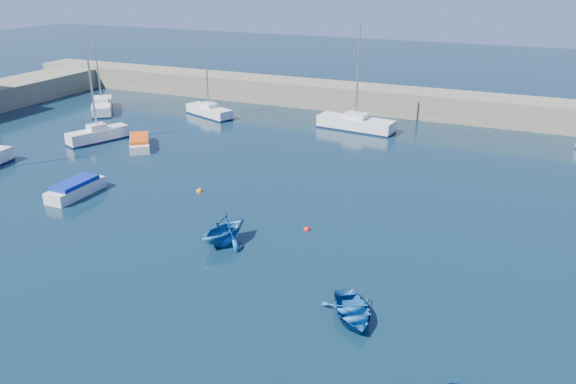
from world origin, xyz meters
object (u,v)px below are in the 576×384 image
at_px(motorboat_2, 139,142).
at_px(motorboat_1, 76,188).
at_px(sailboat_4, 102,106).
at_px(dinghy_center, 352,312).
at_px(dinghy_left, 224,229).
at_px(sailboat_5, 209,111).
at_px(sailboat_6, 356,123).
at_px(sailboat_3, 98,135).

bearing_deg(motorboat_2, motorboat_1, -112.68).
relative_size(sailboat_4, dinghy_center, 2.70).
relative_size(motorboat_2, dinghy_left, 1.39).
distance_m(sailboat_5, motorboat_1, 23.04).
bearing_deg(sailboat_6, dinghy_center, -156.05).
bearing_deg(dinghy_left, sailboat_4, 156.28).
height_order(sailboat_5, sailboat_6, sailboat_6).
bearing_deg(sailboat_4, sailboat_6, -30.86).
bearing_deg(motorboat_1, dinghy_center, -15.99).
xyz_separation_m(sailboat_3, dinghy_center, (29.63, -17.22, -0.29)).
distance_m(motorboat_1, motorboat_2, 11.33).
bearing_deg(sailboat_6, motorboat_2, 136.60).
xyz_separation_m(sailboat_3, sailboat_5, (4.47, 11.99, -0.06)).
height_order(motorboat_2, dinghy_center, motorboat_2).
distance_m(sailboat_4, sailboat_6, 28.03).
height_order(sailboat_4, sailboat_5, sailboat_4).
xyz_separation_m(sailboat_6, motorboat_1, (-12.76, -24.01, -0.15)).
height_order(sailboat_4, dinghy_left, sailboat_4).
bearing_deg(motorboat_2, sailboat_6, 1.77).
height_order(sailboat_3, sailboat_5, sailboat_5).
height_order(sailboat_6, dinghy_center, sailboat_6).
bearing_deg(sailboat_5, sailboat_6, -63.98).
bearing_deg(motorboat_2, dinghy_left, -77.22).
xyz_separation_m(sailboat_4, dinghy_left, (28.05, -22.26, 0.28)).
xyz_separation_m(sailboat_3, sailboat_6, (20.31, 13.16, 0.02)).
relative_size(sailboat_4, motorboat_2, 1.93).
bearing_deg(sailboat_3, sailboat_4, 151.07).
bearing_deg(dinghy_center, motorboat_1, 131.86).
distance_m(sailboat_5, dinghy_left, 29.78).
distance_m(sailboat_3, sailboat_4, 11.85).
xyz_separation_m(sailboat_6, motorboat_2, (-15.74, -13.08, -0.20)).
xyz_separation_m(sailboat_4, motorboat_2, (12.00, -9.13, -0.16)).
xyz_separation_m(sailboat_3, motorboat_1, (7.54, -10.85, -0.13)).
bearing_deg(dinghy_left, sailboat_6, 105.38).
relative_size(sailboat_6, motorboat_1, 2.23).
bearing_deg(sailboat_3, sailboat_6, 55.08).
height_order(sailboat_4, sailboat_6, sailboat_6).
bearing_deg(sailboat_3, motorboat_1, -33.05).
height_order(sailboat_3, sailboat_6, sailboat_6).
xyz_separation_m(sailboat_5, dinghy_center, (25.15, -29.20, -0.22)).
xyz_separation_m(sailboat_6, dinghy_center, (9.32, -30.38, -0.31)).
distance_m(sailboat_6, dinghy_left, 26.20).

